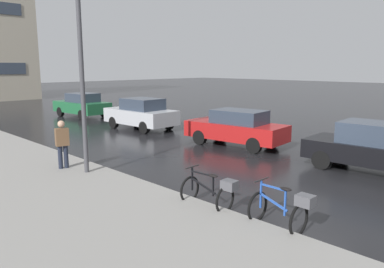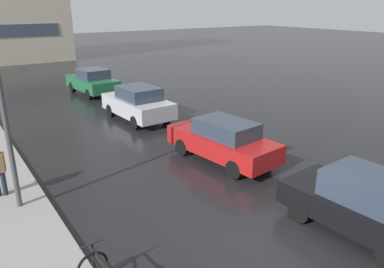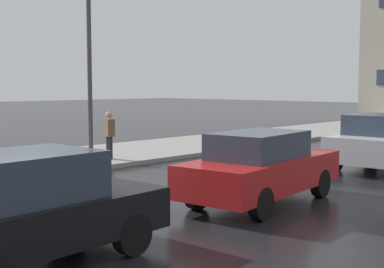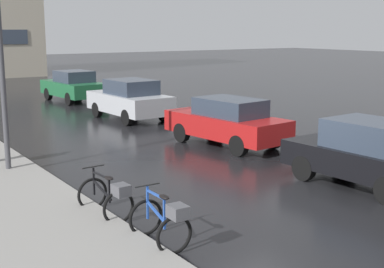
# 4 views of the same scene
# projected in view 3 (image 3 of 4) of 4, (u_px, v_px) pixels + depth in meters

# --- Properties ---
(ground_plane) EXTENTS (140.00, 140.00, 0.00)m
(ground_plane) POSITION_uv_depth(u_px,v_px,m) (7.00, 221.00, 10.05)
(ground_plane) COLOR black
(sidewalk_kerb) EXTENTS (4.80, 60.00, 0.14)m
(sidewalk_kerb) POSITION_uv_depth(u_px,v_px,m) (169.00, 147.00, 21.37)
(sidewalk_kerb) COLOR gray
(sidewalk_kerb) RESTS_ON ground
(car_black) EXTENTS (2.02, 3.94, 1.62)m
(car_black) POSITION_uv_depth(u_px,v_px,m) (28.00, 209.00, 7.56)
(car_black) COLOR black
(car_black) RESTS_ON ground
(car_red) EXTENTS (2.18, 4.50, 1.56)m
(car_red) POSITION_uv_depth(u_px,v_px,m) (261.00, 167.00, 11.53)
(car_red) COLOR #AD1919
(car_red) RESTS_ON ground
(car_silver) EXTENTS (2.11, 4.25, 1.68)m
(car_silver) POSITION_uv_depth(u_px,v_px,m) (381.00, 142.00, 16.27)
(car_silver) COLOR #B2B5BA
(car_silver) RESTS_ON ground
(pedestrian) EXTENTS (0.45, 0.33, 1.70)m
(pedestrian) POSITION_uv_depth(u_px,v_px,m) (109.00, 134.00, 17.45)
(pedestrian) COLOR #1E2333
(pedestrian) RESTS_ON ground
(streetlamp) EXTENTS (0.40, 0.40, 5.90)m
(streetlamp) POSITION_uv_depth(u_px,v_px,m) (89.00, 43.00, 16.31)
(streetlamp) COLOR #424247
(streetlamp) RESTS_ON ground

